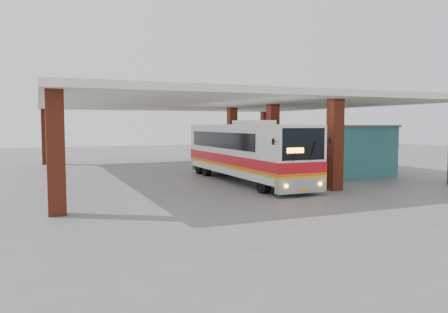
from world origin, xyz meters
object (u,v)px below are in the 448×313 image
motorcycle (304,169)px  red_chair (263,163)px  coach_bus (246,151)px  pedestrian (260,170)px

motorcycle → red_chair: motorcycle is taller
coach_bus → pedestrian: coach_bus is taller
red_chair → coach_bus: bearing=-109.5°
pedestrian → red_chair: pedestrian is taller
motorcycle → red_chair: 5.97m
coach_bus → red_chair: 8.26m
motorcycle → pedestrian: size_ratio=1.09×
red_chair → pedestrian: bearing=-103.5°
pedestrian → motorcycle: bearing=-154.4°
motorcycle → red_chair: bearing=4.2°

